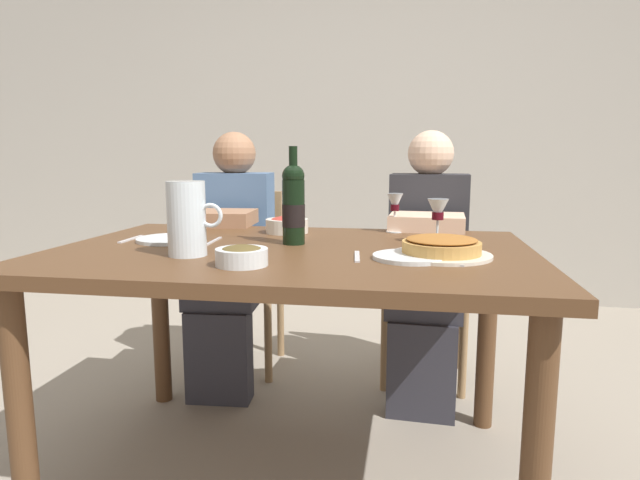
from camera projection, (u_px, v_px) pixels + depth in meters
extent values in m
plane|color=gray|center=(294.00, 469.00, 1.81)|extent=(8.00, 8.00, 0.00)
cube|color=#B2ADA3|center=(362.00, 107.00, 3.87)|extent=(8.00, 0.10, 2.80)
cube|color=brown|center=(292.00, 254.00, 1.70)|extent=(1.50, 1.00, 0.04)
cylinder|color=brown|center=(20.00, 411.00, 1.46)|extent=(0.07, 0.07, 0.72)
cylinder|color=brown|center=(536.00, 457.00, 1.24)|extent=(0.07, 0.07, 0.72)
cylinder|color=brown|center=(161.00, 320.00, 2.28)|extent=(0.07, 0.07, 0.72)
cylinder|color=brown|center=(487.00, 337.00, 2.05)|extent=(0.07, 0.07, 0.72)
cylinder|color=black|center=(294.00, 212.00, 1.76)|extent=(0.07, 0.07, 0.21)
sphere|color=black|center=(293.00, 176.00, 1.74)|extent=(0.07, 0.07, 0.07)
cylinder|color=black|center=(293.00, 160.00, 1.73)|extent=(0.03, 0.03, 0.09)
cylinder|color=black|center=(294.00, 215.00, 1.76)|extent=(0.08, 0.08, 0.07)
cylinder|color=silver|center=(187.00, 219.00, 1.55)|extent=(0.11, 0.11, 0.22)
cylinder|color=silver|center=(187.00, 232.00, 1.56)|extent=(0.10, 0.10, 0.13)
torus|color=silver|center=(211.00, 215.00, 1.54)|extent=(0.07, 0.01, 0.07)
cylinder|color=silver|center=(441.00, 255.00, 1.55)|extent=(0.29, 0.29, 0.01)
cylinder|color=#C18E47|center=(441.00, 247.00, 1.55)|extent=(0.23, 0.23, 0.03)
ellipsoid|color=#9E6028|center=(442.00, 239.00, 1.54)|extent=(0.20, 0.20, 0.02)
cylinder|color=silver|center=(287.00, 226.00, 2.03)|extent=(0.16, 0.16, 0.05)
ellipsoid|color=#B2382D|center=(287.00, 221.00, 2.02)|extent=(0.13, 0.13, 0.04)
cylinder|color=silver|center=(242.00, 257.00, 1.42)|extent=(0.14, 0.14, 0.05)
ellipsoid|color=brown|center=(242.00, 251.00, 1.42)|extent=(0.11, 0.11, 0.03)
cylinder|color=silver|center=(437.00, 243.00, 1.78)|extent=(0.06, 0.06, 0.00)
cylinder|color=silver|center=(437.00, 231.00, 1.78)|extent=(0.01, 0.01, 0.07)
cone|color=silver|center=(438.00, 210.00, 1.77)|extent=(0.07, 0.07, 0.07)
cylinder|color=#470A14|center=(438.00, 216.00, 1.77)|extent=(0.04, 0.04, 0.03)
cylinder|color=silver|center=(394.00, 232.00, 2.05)|extent=(0.06, 0.06, 0.00)
cylinder|color=silver|center=(394.00, 221.00, 2.04)|extent=(0.01, 0.01, 0.08)
cone|color=silver|center=(395.00, 202.00, 2.03)|extent=(0.06, 0.06, 0.07)
cylinder|color=#470A14|center=(395.00, 208.00, 2.03)|extent=(0.03, 0.03, 0.02)
cylinder|color=silver|center=(171.00, 239.00, 1.84)|extent=(0.23, 0.23, 0.01)
cylinder|color=silver|center=(410.00, 257.00, 1.51)|extent=(0.21, 0.21, 0.01)
cube|color=silver|center=(131.00, 239.00, 1.86)|extent=(0.02, 0.16, 0.00)
cube|color=silver|center=(213.00, 241.00, 1.81)|extent=(0.02, 0.18, 0.00)
cube|color=silver|center=(464.00, 260.00, 1.49)|extent=(0.04, 0.18, 0.00)
cube|color=silver|center=(357.00, 256.00, 1.54)|extent=(0.03, 0.16, 0.00)
cube|color=#9E7A51|center=(240.00, 277.00, 2.63)|extent=(0.43, 0.43, 0.02)
cube|color=#9E7A51|center=(248.00, 230.00, 2.77)|extent=(0.36, 0.06, 0.40)
cylinder|color=#9E7A51|center=(197.00, 333.00, 2.51)|extent=(0.04, 0.04, 0.45)
cylinder|color=#9E7A51|center=(268.00, 336.00, 2.48)|extent=(0.04, 0.04, 0.45)
cylinder|color=#9E7A51|center=(217.00, 312.00, 2.85)|extent=(0.04, 0.04, 0.45)
cylinder|color=#9E7A51|center=(281.00, 314.00, 2.81)|extent=(0.04, 0.04, 0.45)
cube|color=#4C6B93|center=(236.00, 226.00, 2.55)|extent=(0.35, 0.22, 0.50)
sphere|color=#9E7051|center=(234.00, 153.00, 2.49)|extent=(0.20, 0.20, 0.20)
cube|color=#33333D|center=(227.00, 286.00, 2.40)|extent=(0.33, 0.40, 0.14)
cube|color=#33333D|center=(219.00, 356.00, 2.29)|extent=(0.28, 0.14, 0.40)
cube|color=#9E7051|center=(219.00, 218.00, 2.26)|extent=(0.31, 0.26, 0.06)
cube|color=#9E7A51|center=(426.00, 284.00, 2.48)|extent=(0.42, 0.42, 0.02)
cube|color=#9E7A51|center=(429.00, 234.00, 2.62)|extent=(0.36, 0.05, 0.40)
cylinder|color=#9E7A51|center=(385.00, 342.00, 2.39)|extent=(0.04, 0.04, 0.45)
cylinder|color=#9E7A51|center=(463.00, 348.00, 2.31)|extent=(0.04, 0.04, 0.45)
cylinder|color=#9E7A51|center=(392.00, 320.00, 2.72)|extent=(0.04, 0.04, 0.45)
cylinder|color=#9E7A51|center=(461.00, 325.00, 2.64)|extent=(0.04, 0.04, 0.45)
cube|color=#2D2D33|center=(428.00, 230.00, 2.40)|extent=(0.35, 0.22, 0.50)
sphere|color=beige|center=(431.00, 153.00, 2.35)|extent=(0.20, 0.20, 0.20)
cube|color=#33333D|center=(425.00, 295.00, 2.26)|extent=(0.33, 0.40, 0.14)
cube|color=#33333D|center=(422.00, 369.00, 2.15)|extent=(0.28, 0.14, 0.40)
cube|color=beige|center=(427.00, 222.00, 2.12)|extent=(0.30, 0.26, 0.06)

